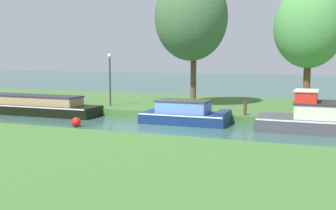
# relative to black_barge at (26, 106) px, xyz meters

# --- Properties ---
(ground_plane) EXTENTS (120.00, 120.00, 0.00)m
(ground_plane) POSITION_rel_black_barge_xyz_m (8.77, -1.20, -0.47)
(ground_plane) COLOR #355B51
(riverbank_far) EXTENTS (72.00, 10.00, 0.40)m
(riverbank_far) POSITION_rel_black_barge_xyz_m (8.77, 5.80, -0.27)
(riverbank_far) COLOR #426E32
(riverbank_far) RESTS_ON ground_plane
(riverbank_near) EXTENTS (72.00, 10.00, 0.40)m
(riverbank_near) POSITION_rel_black_barge_xyz_m (8.77, -10.20, -0.27)
(riverbank_near) COLOR #417332
(riverbank_near) RESTS_ON ground_plane
(black_barge) EXTENTS (9.71, 1.91, 1.12)m
(black_barge) POSITION_rel_black_barge_xyz_m (0.00, 0.00, 0.00)
(black_barge) COLOR black
(black_barge) RESTS_ON ground_plane
(navy_cruiser) EXTENTS (4.40, 1.91, 1.19)m
(navy_cruiser) POSITION_rel_black_barge_xyz_m (9.91, 0.00, 0.02)
(navy_cruiser) COLOR navy
(navy_cruiser) RESTS_ON ground_plane
(willow_tree_left) EXTENTS (4.34, 4.13, 7.84)m
(willow_tree_left) POSITION_rel_black_barge_xyz_m (8.86, 4.02, 5.18)
(willow_tree_left) COLOR brown
(willow_tree_left) RESTS_ON riverbank_far
(willow_tree_centre) EXTENTS (4.05, 3.56, 7.07)m
(willow_tree_centre) POSITION_rel_black_barge_xyz_m (15.37, 6.19, 4.58)
(willow_tree_centre) COLOR brown
(willow_tree_centre) RESTS_ON riverbank_far
(lamp_post) EXTENTS (0.24, 0.24, 3.13)m
(lamp_post) POSITION_rel_black_barge_xyz_m (4.31, 2.35, 1.88)
(lamp_post) COLOR #333338
(lamp_post) RESTS_ON riverbank_far
(mooring_post_far) EXTENTS (0.16, 0.16, 0.70)m
(mooring_post_far) POSITION_rel_black_barge_xyz_m (12.69, 1.26, 0.28)
(mooring_post_far) COLOR #4E3A2B
(mooring_post_far) RESTS_ON riverbank_far
(channel_buoy) EXTENTS (0.46, 0.46, 0.46)m
(channel_buoy) POSITION_rel_black_barge_xyz_m (5.32, -2.84, -0.24)
(channel_buoy) COLOR red
(channel_buoy) RESTS_ON ground_plane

